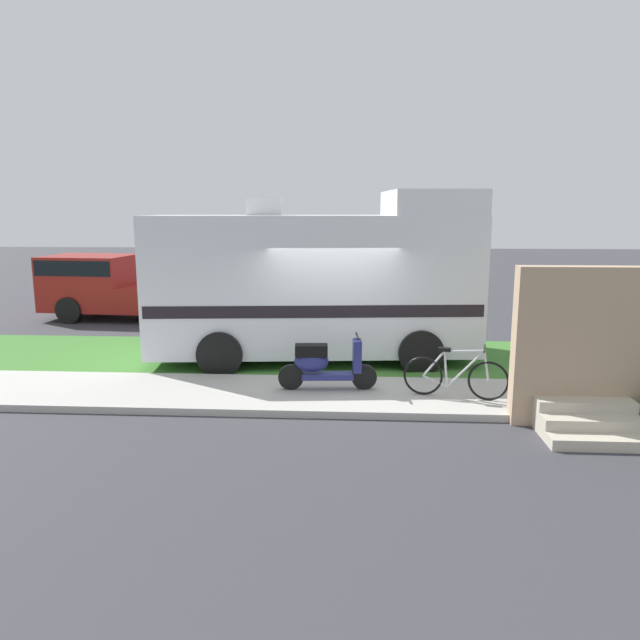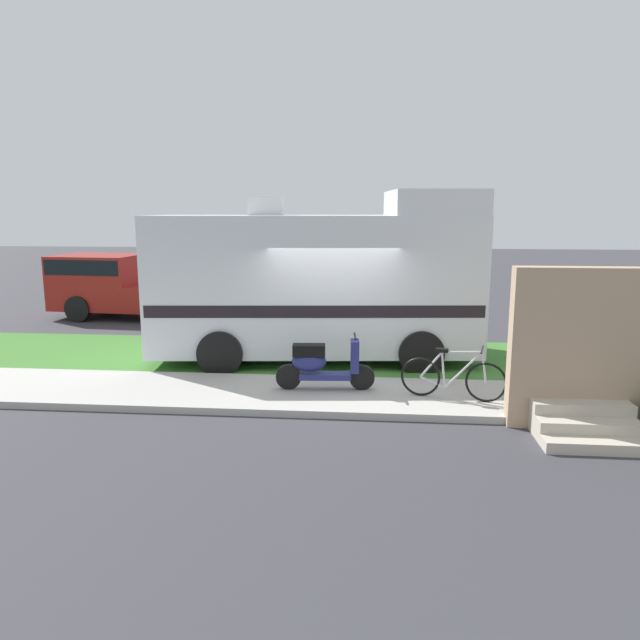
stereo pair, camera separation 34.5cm
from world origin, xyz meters
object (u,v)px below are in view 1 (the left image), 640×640
motorhome_rv (318,281)px  bicycle (455,376)px  bottle_green (513,395)px  pickup_truck_near (118,285)px  bottle_spare (537,384)px  scooter (324,364)px

motorhome_rv → bicycle: bearing=-48.7°
motorhome_rv → bicycle: size_ratio=4.10×
bottle_green → pickup_truck_near: bearing=141.9°
bottle_green → bottle_spare: bearing=47.3°
scooter → bicycle: 2.23m
pickup_truck_near → bottle_spare: bearing=-34.3°
bicycle → pickup_truck_near: 11.52m
motorhome_rv → bottle_green: size_ratio=28.06×
bicycle → bottle_spare: bearing=18.0°
motorhome_rv → pickup_truck_near: (-6.29, 4.67, -0.72)m
motorhome_rv → pickup_truck_near: size_ratio=1.25×
scooter → bottle_spare: scooter is taller
bottle_green → motorhome_rv: bearing=139.3°
bicycle → pickup_truck_near: bearing=139.5°
bottle_green → bottle_spare: (0.56, 0.60, 0.01)m
pickup_truck_near → bottle_green: 12.33m
bicycle → pickup_truck_near: (-8.75, 7.47, 0.50)m
motorhome_rv → bottle_green: motorhome_rv is taller
motorhome_rv → scooter: size_ratio=4.02×
motorhome_rv → bottle_spare: 4.82m
bottle_spare → bottle_green: bearing=-132.7°
scooter → pickup_truck_near: pickup_truck_near is taller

